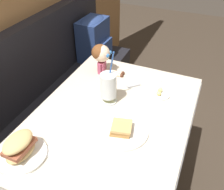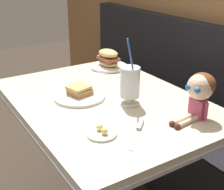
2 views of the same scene
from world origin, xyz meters
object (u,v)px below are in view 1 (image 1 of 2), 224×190
at_px(toast_plate, 122,130).
at_px(sandwich_plate, 20,149).
at_px(milkshake_glass, 108,87).
at_px(butter_saucer, 160,94).
at_px(backpack, 94,38).
at_px(seated_doll, 102,55).
at_px(butter_knife, 138,85).

relative_size(toast_plate, sandwich_plate, 1.10).
distance_m(milkshake_glass, sandwich_plate, 0.54).
bearing_deg(butter_saucer, backpack, 48.37).
bearing_deg(seated_doll, butter_saucer, -102.42).
distance_m(toast_plate, seated_doll, 0.57).
relative_size(butter_saucer, backpack, 0.30).
distance_m(toast_plate, milkshake_glass, 0.27).
bearing_deg(milkshake_glass, butter_knife, -26.41).
relative_size(toast_plate, butter_saucer, 2.08).
distance_m(toast_plate, butter_knife, 0.41).
bearing_deg(butter_saucer, butter_knife, 73.06).
distance_m(butter_saucer, backpack, 1.06).
distance_m(toast_plate, sandwich_plate, 0.47).
distance_m(butter_knife, seated_doll, 0.30).
xyz_separation_m(milkshake_glass, butter_knife, (0.22, -0.11, -0.10)).
xyz_separation_m(sandwich_plate, backpack, (1.38, 0.35, -0.13)).
bearing_deg(butter_knife, backpack, 44.46).
height_order(toast_plate, milkshake_glass, milkshake_glass).
bearing_deg(seated_doll, sandwich_plate, 177.74).
relative_size(toast_plate, backpack, 0.62).
height_order(milkshake_glass, butter_saucer, milkshake_glass).
bearing_deg(butter_saucer, milkshake_glass, 124.28).
bearing_deg(seated_doll, butter_knife, -99.94).
xyz_separation_m(butter_saucer, seated_doll, (0.09, 0.42, 0.12)).
xyz_separation_m(toast_plate, milkshake_glass, (0.19, 0.16, 0.09)).
height_order(sandwich_plate, seated_doll, seated_doll).
bearing_deg(sandwich_plate, milkshake_glass, -21.18).
bearing_deg(backpack, seated_doll, -148.47).
height_order(butter_knife, backpack, backpack).
bearing_deg(backpack, butter_saucer, -131.63).
bearing_deg(butter_knife, sandwich_plate, 157.21).
bearing_deg(toast_plate, seated_doll, 35.55).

